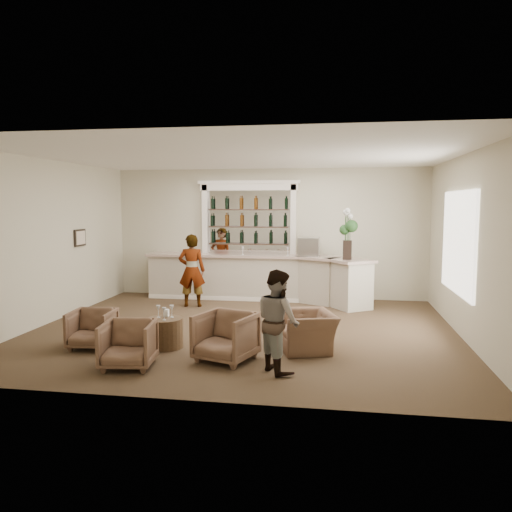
{
  "coord_description": "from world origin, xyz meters",
  "views": [
    {
      "loc": [
        1.74,
        -9.21,
        2.41
      ],
      "look_at": [
        0.1,
        0.9,
        1.34
      ],
      "focal_mm": 35.0,
      "sensor_mm": 36.0,
      "label": 1
    }
  ],
  "objects_px": {
    "sommelier": "(192,270)",
    "armchair_far": "(307,331)",
    "cocktail_table": "(165,333)",
    "armchair_center": "(128,344)",
    "guest": "(278,321)",
    "flower_vase": "(348,231)",
    "armchair_right": "(226,337)",
    "bar_counter": "(259,277)",
    "armchair_left": "(92,329)",
    "espresso_machine": "(309,247)"
  },
  "relations": [
    {
      "from": "armchair_right",
      "to": "cocktail_table",
      "type": "bearing_deg",
      "value": 174.25
    },
    {
      "from": "sommelier",
      "to": "espresso_machine",
      "type": "xyz_separation_m",
      "value": [
        2.68,
        0.99,
        0.51
      ]
    },
    {
      "from": "espresso_machine",
      "to": "cocktail_table",
      "type": "bearing_deg",
      "value": -113.05
    },
    {
      "from": "espresso_machine",
      "to": "armchair_right",
      "type": "bearing_deg",
      "value": -97.99
    },
    {
      "from": "cocktail_table",
      "to": "sommelier",
      "type": "relative_size",
      "value": 0.36
    },
    {
      "from": "armchair_center",
      "to": "espresso_machine",
      "type": "bearing_deg",
      "value": 58.68
    },
    {
      "from": "armchair_left",
      "to": "armchair_right",
      "type": "bearing_deg",
      "value": -13.04
    },
    {
      "from": "cocktail_table",
      "to": "armchair_center",
      "type": "height_order",
      "value": "armchair_center"
    },
    {
      "from": "armchair_center",
      "to": "flower_vase",
      "type": "distance_m",
      "value": 5.95
    },
    {
      "from": "sommelier",
      "to": "cocktail_table",
      "type": "bearing_deg",
      "value": 89.75
    },
    {
      "from": "sommelier",
      "to": "armchair_left",
      "type": "xyz_separation_m",
      "value": [
        -0.69,
        -3.55,
        -0.53
      ]
    },
    {
      "from": "sommelier",
      "to": "guest",
      "type": "bearing_deg",
      "value": 112.02
    },
    {
      "from": "bar_counter",
      "to": "armchair_right",
      "type": "distance_m",
      "value": 4.9
    },
    {
      "from": "sommelier",
      "to": "armchair_center",
      "type": "bearing_deg",
      "value": 85.31
    },
    {
      "from": "armchair_left",
      "to": "espresso_machine",
      "type": "xyz_separation_m",
      "value": [
        3.36,
        4.54,
        1.04
      ]
    },
    {
      "from": "guest",
      "to": "armchair_center",
      "type": "relative_size",
      "value": 1.95
    },
    {
      "from": "armchair_center",
      "to": "armchair_far",
      "type": "height_order",
      "value": "armchair_center"
    },
    {
      "from": "armchair_right",
      "to": "espresso_machine",
      "type": "bearing_deg",
      "value": 97.43
    },
    {
      "from": "armchair_right",
      "to": "espresso_machine",
      "type": "xyz_separation_m",
      "value": [
        0.99,
        4.86,
        0.99
      ]
    },
    {
      "from": "bar_counter",
      "to": "espresso_machine",
      "type": "bearing_deg",
      "value": -1.58
    },
    {
      "from": "cocktail_table",
      "to": "sommelier",
      "type": "distance_m",
      "value": 3.43
    },
    {
      "from": "sommelier",
      "to": "flower_vase",
      "type": "distance_m",
      "value": 3.72
    },
    {
      "from": "flower_vase",
      "to": "cocktail_table",
      "type": "bearing_deg",
      "value": -129.74
    },
    {
      "from": "bar_counter",
      "to": "armchair_center",
      "type": "bearing_deg",
      "value": -101.55
    },
    {
      "from": "armchair_left",
      "to": "espresso_machine",
      "type": "distance_m",
      "value": 5.74
    },
    {
      "from": "cocktail_table",
      "to": "guest",
      "type": "bearing_deg",
      "value": -23.37
    },
    {
      "from": "bar_counter",
      "to": "armchair_left",
      "type": "height_order",
      "value": "bar_counter"
    },
    {
      "from": "guest",
      "to": "armchair_right",
      "type": "relative_size",
      "value": 1.79
    },
    {
      "from": "armchair_far",
      "to": "armchair_left",
      "type": "bearing_deg",
      "value": -101.25
    },
    {
      "from": "armchair_center",
      "to": "armchair_right",
      "type": "height_order",
      "value": "armchair_right"
    },
    {
      "from": "bar_counter",
      "to": "cocktail_table",
      "type": "xyz_separation_m",
      "value": [
        -0.93,
        -4.35,
        -0.32
      ]
    },
    {
      "from": "armchair_right",
      "to": "flower_vase",
      "type": "height_order",
      "value": "flower_vase"
    },
    {
      "from": "guest",
      "to": "sommelier",
      "type": "bearing_deg",
      "value": -5.05
    },
    {
      "from": "cocktail_table",
      "to": "armchair_center",
      "type": "bearing_deg",
      "value": -99.62
    },
    {
      "from": "armchair_right",
      "to": "armchair_far",
      "type": "relative_size",
      "value": 0.86
    },
    {
      "from": "guest",
      "to": "armchair_left",
      "type": "height_order",
      "value": "guest"
    },
    {
      "from": "armchair_left",
      "to": "armchair_right",
      "type": "height_order",
      "value": "armchair_right"
    },
    {
      "from": "armchair_far",
      "to": "espresso_machine",
      "type": "xyz_separation_m",
      "value": [
        -0.2,
        4.08,
        1.05
      ]
    },
    {
      "from": "armchair_center",
      "to": "flower_vase",
      "type": "xyz_separation_m",
      "value": [
        3.25,
        4.77,
        1.45
      ]
    },
    {
      "from": "sommelier",
      "to": "armchair_far",
      "type": "xyz_separation_m",
      "value": [
        2.88,
        -3.09,
        -0.54
      ]
    },
    {
      "from": "flower_vase",
      "to": "guest",
      "type": "bearing_deg",
      "value": -103.03
    },
    {
      "from": "espresso_machine",
      "to": "armchair_left",
      "type": "bearing_deg",
      "value": -122.99
    },
    {
      "from": "sommelier",
      "to": "armchair_far",
      "type": "height_order",
      "value": "sommelier"
    },
    {
      "from": "guest",
      "to": "armchair_far",
      "type": "xyz_separation_m",
      "value": [
        0.35,
        1.11,
        -0.43
      ]
    },
    {
      "from": "cocktail_table",
      "to": "armchair_right",
      "type": "height_order",
      "value": "armchair_right"
    },
    {
      "from": "armchair_far",
      "to": "espresso_machine",
      "type": "distance_m",
      "value": 4.22
    },
    {
      "from": "armchair_far",
      "to": "espresso_machine",
      "type": "height_order",
      "value": "espresso_machine"
    },
    {
      "from": "cocktail_table",
      "to": "sommelier",
      "type": "bearing_deg",
      "value": 98.74
    },
    {
      "from": "cocktail_table",
      "to": "espresso_machine",
      "type": "xyz_separation_m",
      "value": [
        2.16,
        4.32,
        1.11
      ]
    },
    {
      "from": "armchair_right",
      "to": "flower_vase",
      "type": "distance_m",
      "value": 4.85
    }
  ]
}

